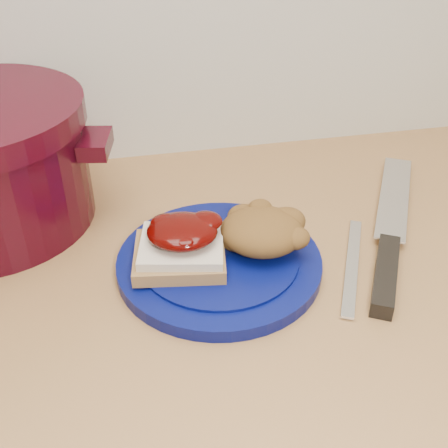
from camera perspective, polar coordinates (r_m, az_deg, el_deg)
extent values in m
cylinder|color=#050C4E|center=(0.67, -0.48, -3.98)|extent=(0.30, 0.30, 0.02)
cube|color=olive|center=(0.65, -4.53, -3.23)|extent=(0.12, 0.11, 0.02)
cube|color=beige|center=(0.65, -4.32, -2.19)|extent=(0.11, 0.10, 0.01)
ellipsoid|color=#330201|center=(0.64, -4.27, -0.73)|extent=(0.10, 0.09, 0.02)
ellipsoid|color=brown|center=(0.66, 3.87, -0.75)|extent=(0.12, 0.11, 0.05)
cube|color=black|center=(0.68, 16.09, -4.94)|extent=(0.09, 0.13, 0.02)
cube|color=silver|center=(0.83, 16.92, 2.75)|extent=(0.14, 0.21, 0.00)
cube|color=silver|center=(0.69, 12.88, -4.05)|extent=(0.09, 0.18, 0.00)
cube|color=black|center=(0.73, -12.96, 7.94)|extent=(0.05, 0.07, 0.02)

